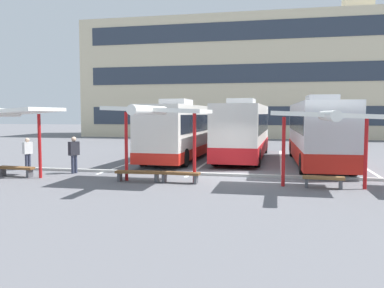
% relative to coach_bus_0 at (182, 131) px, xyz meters
% --- Properties ---
extents(ground_plane, '(160.00, 160.00, 0.00)m').
position_rel_coach_bus_0_xyz_m(ground_plane, '(3.97, -6.80, -1.75)').
color(ground_plane, slate).
extents(terminal_building, '(43.88, 11.27, 17.03)m').
position_rel_coach_bus_0_xyz_m(terminal_building, '(4.02, 26.93, 5.41)').
color(terminal_building, beige).
rests_on(terminal_building, ground).
extents(coach_bus_0, '(2.84, 11.16, 3.69)m').
position_rel_coach_bus_0_xyz_m(coach_bus_0, '(0.00, 0.00, 0.00)').
color(coach_bus_0, silver).
rests_on(coach_bus_0, ground).
extents(coach_bus_1, '(2.83, 10.92, 3.72)m').
position_rel_coach_bus_0_xyz_m(coach_bus_1, '(3.76, 0.84, -0.02)').
color(coach_bus_1, silver).
rests_on(coach_bus_1, ground).
extents(coach_bus_2, '(2.76, 11.28, 3.79)m').
position_rel_coach_bus_0_xyz_m(coach_bus_2, '(8.05, -1.29, 0.01)').
color(coach_bus_2, silver).
rests_on(coach_bus_2, ground).
extents(lane_stripe_0, '(0.16, 14.00, 0.01)m').
position_rel_coach_bus_0_xyz_m(lane_stripe_0, '(-2.43, -0.27, -1.74)').
color(lane_stripe_0, white).
rests_on(lane_stripe_0, ground).
extents(lane_stripe_1, '(0.16, 14.00, 0.01)m').
position_rel_coach_bus_0_xyz_m(lane_stripe_1, '(1.84, -0.27, -1.74)').
color(lane_stripe_1, white).
rests_on(lane_stripe_1, ground).
extents(lane_stripe_2, '(0.16, 14.00, 0.01)m').
position_rel_coach_bus_0_xyz_m(lane_stripe_2, '(6.11, -0.27, -1.74)').
color(lane_stripe_2, white).
rests_on(lane_stripe_2, ground).
extents(lane_stripe_3, '(0.16, 14.00, 0.01)m').
position_rel_coach_bus_0_xyz_m(lane_stripe_3, '(10.38, -0.27, -1.74)').
color(lane_stripe_3, white).
rests_on(lane_stripe_3, ground).
extents(waiting_shelter_0, '(3.64, 4.64, 3.11)m').
position_rel_coach_bus_0_xyz_m(waiting_shelter_0, '(-5.72, -9.03, 1.09)').
color(waiting_shelter_0, red).
rests_on(waiting_shelter_0, ground).
extents(bench_0, '(1.79, 0.55, 0.45)m').
position_rel_coach_bus_0_xyz_m(bench_0, '(-5.72, -8.62, -1.41)').
color(bench_0, brown).
rests_on(bench_0, ground).
extents(waiting_shelter_1, '(3.96, 4.81, 3.15)m').
position_rel_coach_bus_0_xyz_m(waiting_shelter_1, '(1.05, -8.84, 1.18)').
color(waiting_shelter_1, red).
rests_on(waiting_shelter_1, ground).
extents(bench_1, '(1.92, 0.54, 0.45)m').
position_rel_coach_bus_0_xyz_m(bench_1, '(0.15, -8.75, -1.40)').
color(bench_1, brown).
rests_on(bench_1, ground).
extents(bench_2, '(1.67, 0.51, 0.45)m').
position_rel_coach_bus_0_xyz_m(bench_2, '(1.95, -8.72, -1.41)').
color(bench_2, brown).
rests_on(bench_2, ground).
extents(waiting_shelter_2, '(4.01, 4.49, 2.95)m').
position_rel_coach_bus_0_xyz_m(waiting_shelter_2, '(7.59, -8.88, 0.98)').
color(waiting_shelter_2, red).
rests_on(waiting_shelter_2, ground).
extents(bench_3, '(1.57, 0.52, 0.45)m').
position_rel_coach_bus_0_xyz_m(bench_3, '(7.59, -8.70, -1.41)').
color(bench_3, brown).
rests_on(bench_3, ground).
extents(platform_kerb, '(44.00, 0.24, 0.12)m').
position_rel_coach_bus_0_xyz_m(platform_kerb, '(3.97, -6.50, -1.69)').
color(platform_kerb, '#ADADA8').
rests_on(platform_kerb, ground).
extents(waiting_passenger_0, '(0.42, 0.55, 1.75)m').
position_rel_coach_bus_0_xyz_m(waiting_passenger_0, '(-3.61, -7.16, -0.72)').
color(waiting_passenger_0, '#33384C').
rests_on(waiting_passenger_0, ground).
extents(waiting_passenger_2, '(0.39, 0.52, 1.62)m').
position_rel_coach_bus_0_xyz_m(waiting_passenger_2, '(-6.57, -6.45, -0.82)').
color(waiting_passenger_2, '#33384C').
rests_on(waiting_passenger_2, ground).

